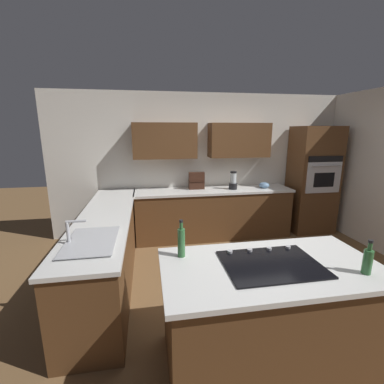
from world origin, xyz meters
name	(u,v)px	position (x,y,z in m)	size (l,w,h in m)	color
ground_plane	(254,288)	(0.00, 0.00, 0.00)	(14.00, 14.00, 0.00)	brown
wall_back	(212,159)	(0.06, -2.05, 1.40)	(6.00, 0.44, 2.60)	white
lower_cabinets_back	(213,214)	(0.10, -1.72, 0.43)	(2.80, 0.60, 0.86)	brown
countertop_back	(214,190)	(0.10, -1.72, 0.88)	(2.84, 0.64, 0.04)	silver
lower_cabinets_side	(108,248)	(1.82, -0.55, 0.43)	(0.60, 2.90, 0.86)	brown
countertop_side	(105,216)	(1.82, -0.55, 0.88)	(0.64, 2.94, 0.04)	silver
island_base	(267,316)	(0.32, 1.01, 0.43)	(1.67, 0.83, 0.86)	brown
island_top	(271,267)	(0.32, 1.01, 0.88)	(1.75, 0.91, 0.04)	silver
wall_oven	(313,180)	(-1.85, -1.72, 1.01)	(0.80, 0.66, 2.01)	brown
sink_unit	(90,241)	(1.83, 0.32, 0.92)	(0.46, 0.70, 0.23)	#515456
cooktop	(271,264)	(0.32, 1.01, 0.91)	(0.76, 0.56, 0.03)	black
blender	(233,182)	(-0.25, -1.68, 1.04)	(0.15, 0.15, 0.32)	black
mixing_bowl	(264,185)	(-0.85, -1.68, 0.95)	(0.19, 0.19, 0.10)	#668CB2
spice_rack	(197,181)	(0.40, -1.80, 1.05)	(0.28, 0.11, 0.31)	#381E14
oil_bottle	(181,242)	(1.01, 0.75, 1.03)	(0.06, 0.06, 0.33)	#336B38
second_bottle	(368,261)	(-0.31, 1.25, 1.00)	(0.07, 0.07, 0.27)	#336B38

